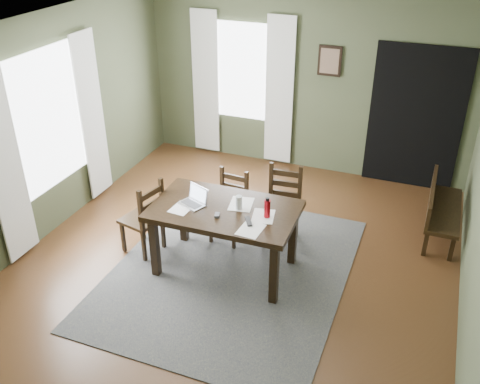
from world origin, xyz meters
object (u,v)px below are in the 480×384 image
at_px(chair_back_right, 282,206).
at_px(water_bottle, 267,208).
at_px(chair_back_left, 230,207).
at_px(laptop, 195,199).
at_px(bench, 439,206).
at_px(chair_end, 145,218).
at_px(dining_table, 225,216).

bearing_deg(chair_back_right, water_bottle, -89.28).
bearing_deg(chair_back_left, water_bottle, -37.71).
bearing_deg(laptop, bench, 55.19).
distance_m(chair_end, water_bottle, 1.59).
distance_m(dining_table, bench, 2.80).
height_order(chair_end, chair_back_left, chair_end).
relative_size(chair_back_left, bench, 0.73).
bearing_deg(water_bottle, dining_table, 179.79).
bearing_deg(water_bottle, laptop, -178.98).
distance_m(chair_back_left, laptop, 0.78).
distance_m(chair_back_right, bench, 1.99).
xyz_separation_m(dining_table, chair_back_right, (0.42, 0.83, -0.24)).
xyz_separation_m(bench, laptop, (-2.59, -1.67, 0.45)).
bearing_deg(chair_back_left, dining_table, -68.16).
bearing_deg(water_bottle, chair_back_right, 95.10).
bearing_deg(chair_end, chair_back_left, 141.06).
height_order(dining_table, chair_end, chair_end).
bearing_deg(chair_back_left, bench, 27.24).
distance_m(chair_back_left, bench, 2.64).
distance_m(dining_table, chair_back_right, 0.96).
relative_size(chair_end, chair_back_right, 0.99).
bearing_deg(chair_back_left, laptop, -99.08).
distance_m(dining_table, water_bottle, 0.54).
xyz_separation_m(dining_table, laptop, (-0.35, -0.02, 0.15)).
distance_m(bench, water_bottle, 2.45).
bearing_deg(laptop, water_bottle, 23.44).
xyz_separation_m(dining_table, water_bottle, (0.50, -0.00, 0.21)).
bearing_deg(bench, dining_table, 126.39).
xyz_separation_m(bench, water_bottle, (-1.74, -1.65, 0.51)).
distance_m(chair_back_left, water_bottle, 1.05).
relative_size(chair_end, laptop, 2.77).
bearing_deg(laptop, chair_end, -156.64).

